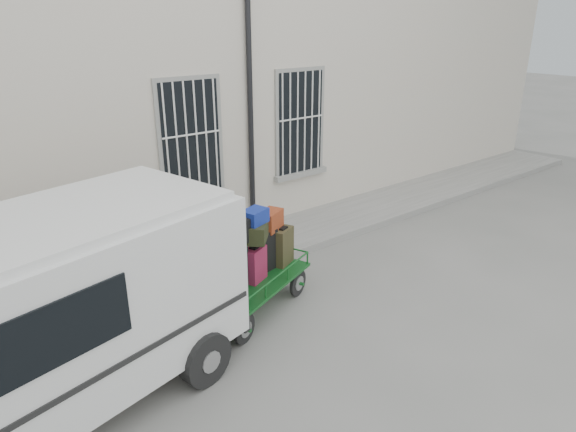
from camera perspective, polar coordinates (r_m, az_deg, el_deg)
The scene contains 5 objects.
ground at distance 8.73m, azimuth 2.15°, elevation -9.23°, with size 80.00×80.00×0.00m, color slate.
building at distance 12.30m, azimuth -15.09°, elevation 13.86°, with size 24.00×5.15×6.00m.
sidewalk at distance 10.26m, azimuth -5.89°, elevation -3.97°, with size 24.00×1.70×0.15m, color slate.
luggage_cart at distance 8.00m, azimuth -4.06°, elevation -4.99°, with size 2.43×1.61×1.72m.
van at distance 6.35m, azimuth -26.49°, elevation -9.77°, with size 5.11×3.01×2.42m.
Camera 1 is at (-4.95, -5.68, 4.41)m, focal length 32.00 mm.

